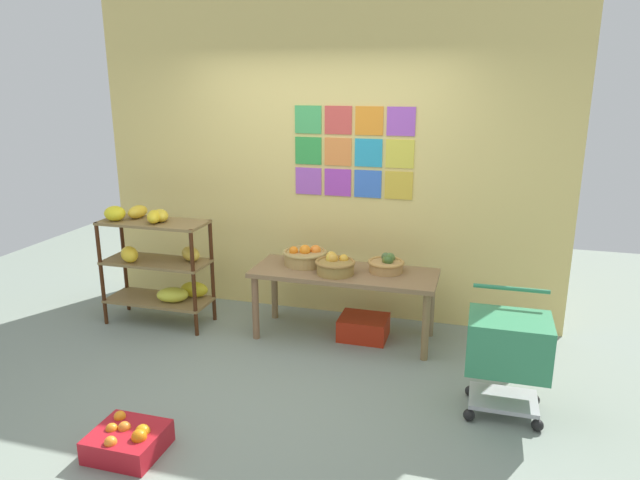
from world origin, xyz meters
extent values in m
plane|color=gray|center=(0.00, 0.00, 0.00)|extent=(9.05, 9.05, 0.00)
cube|color=#E4C970|center=(0.00, 1.55, 1.50)|extent=(4.46, 0.06, 3.00)
cube|color=#42AB59|center=(-0.14, 1.52, 1.87)|extent=(0.25, 0.01, 0.25)
cube|color=#D24740|center=(0.14, 1.52, 1.87)|extent=(0.25, 0.01, 0.25)
cube|color=orange|center=(0.43, 1.52, 1.87)|extent=(0.25, 0.01, 0.25)
cube|color=#9E4DBC|center=(0.71, 1.52, 1.87)|extent=(0.25, 0.01, 0.25)
cube|color=green|center=(-0.14, 1.52, 1.58)|extent=(0.25, 0.01, 0.25)
cube|color=orange|center=(0.14, 1.52, 1.58)|extent=(0.25, 0.01, 0.25)
cube|color=#2799BE|center=(0.43, 1.52, 1.58)|extent=(0.25, 0.01, 0.25)
cube|color=gold|center=(0.71, 1.52, 1.58)|extent=(0.25, 0.01, 0.25)
cube|color=#A151BE|center=(-0.14, 1.52, 1.30)|extent=(0.25, 0.01, 0.25)
cube|color=purple|center=(0.14, 1.52, 1.30)|extent=(0.25, 0.01, 0.25)
cube|color=blue|center=(0.43, 1.52, 1.30)|extent=(0.25, 0.01, 0.25)
cube|color=gold|center=(0.71, 1.52, 1.30)|extent=(0.25, 0.01, 0.25)
cylinder|color=#41200E|center=(-1.88, 0.65, 0.49)|extent=(0.04, 0.04, 0.98)
cylinder|color=#41200E|center=(-0.94, 0.65, 0.49)|extent=(0.04, 0.04, 0.98)
cylinder|color=#41200E|center=(-1.88, 1.01, 0.49)|extent=(0.04, 0.04, 0.98)
cylinder|color=#41200E|center=(-0.94, 1.01, 0.49)|extent=(0.04, 0.04, 0.98)
cube|color=olive|center=(-1.41, 0.83, 0.22)|extent=(0.98, 0.40, 0.03)
ellipsoid|color=gold|center=(-1.11, 0.96, 0.31)|extent=(0.28, 0.16, 0.15)
ellipsoid|color=yellow|center=(-1.24, 0.79, 0.30)|extent=(0.33, 0.25, 0.14)
cube|color=olive|center=(-1.41, 0.83, 0.60)|extent=(0.98, 0.40, 0.02)
ellipsoid|color=gold|center=(-1.10, 0.92, 0.67)|extent=(0.29, 0.27, 0.13)
ellipsoid|color=yellow|center=(-1.61, 0.72, 0.68)|extent=(0.25, 0.23, 0.15)
cube|color=olive|center=(-1.41, 0.83, 0.97)|extent=(0.98, 0.40, 0.02)
ellipsoid|color=yellow|center=(-1.34, 0.84, 1.04)|extent=(0.25, 0.25, 0.11)
ellipsoid|color=yellow|center=(-1.61, 0.91, 1.04)|extent=(0.14, 0.24, 0.12)
ellipsoid|color=yellow|center=(-1.75, 0.76, 1.05)|extent=(0.25, 0.24, 0.13)
ellipsoid|color=yellow|center=(-1.36, 0.77, 1.04)|extent=(0.22, 0.27, 0.11)
cube|color=olive|center=(0.34, 0.98, 0.60)|extent=(1.60, 0.60, 0.04)
cylinder|color=#876042|center=(-0.40, 0.74, 0.29)|extent=(0.06, 0.06, 0.58)
cylinder|color=olive|center=(1.08, 0.74, 0.29)|extent=(0.06, 0.06, 0.58)
cylinder|color=olive|center=(-0.40, 1.22, 0.29)|extent=(0.06, 0.06, 0.58)
cylinder|color=olive|center=(1.08, 1.22, 0.29)|extent=(0.06, 0.06, 0.58)
cylinder|color=#AD8C4E|center=(-0.04, 1.07, 0.68)|extent=(0.37, 0.37, 0.11)
torus|color=#A98D4D|center=(-0.04, 1.07, 0.73)|extent=(0.40, 0.40, 0.03)
sphere|color=orange|center=(-0.14, 1.04, 0.75)|extent=(0.08, 0.08, 0.08)
sphere|color=orange|center=(-0.04, 1.07, 0.75)|extent=(0.10, 0.10, 0.10)
sphere|color=orange|center=(0.04, 1.13, 0.74)|extent=(0.10, 0.10, 0.10)
cylinder|color=#B3854B|center=(0.69, 1.06, 0.66)|extent=(0.29, 0.29, 0.09)
torus|color=#B88743|center=(0.69, 1.06, 0.71)|extent=(0.31, 0.31, 0.03)
sphere|color=#3A5D26|center=(0.71, 1.06, 0.73)|extent=(0.09, 0.09, 0.09)
sphere|color=#466034|center=(0.67, 1.15, 0.73)|extent=(0.08, 0.08, 0.08)
sphere|color=#4B6D34|center=(0.71, 1.15, 0.72)|extent=(0.09, 0.09, 0.09)
sphere|color=#4E5F24|center=(0.69, 1.06, 0.72)|extent=(0.07, 0.07, 0.07)
sphere|color=#4E7036|center=(0.71, 1.06, 0.72)|extent=(0.07, 0.07, 0.07)
cylinder|color=olive|center=(0.28, 0.89, 0.67)|extent=(0.32, 0.32, 0.11)
torus|color=olive|center=(0.28, 0.89, 0.73)|extent=(0.34, 0.34, 0.03)
sphere|color=gold|center=(0.25, 0.94, 0.74)|extent=(0.10, 0.10, 0.10)
sphere|color=gold|center=(0.34, 0.97, 0.73)|extent=(0.08, 0.08, 0.08)
sphere|color=gold|center=(0.23, 0.97, 0.74)|extent=(0.09, 0.09, 0.09)
sphere|color=gold|center=(0.24, 0.94, 0.73)|extent=(0.10, 0.10, 0.10)
cube|color=#AD240F|center=(0.52, 1.01, 0.10)|extent=(0.42, 0.34, 0.20)
cube|color=#AE1722|center=(-0.54, -1.00, 0.07)|extent=(0.42, 0.39, 0.15)
sphere|color=orange|center=(-0.57, -0.97, 0.15)|extent=(0.08, 0.08, 0.08)
sphere|color=orange|center=(-0.43, -1.04, 0.16)|extent=(0.09, 0.09, 0.09)
sphere|color=orange|center=(-0.67, -0.88, 0.16)|extent=(0.07, 0.07, 0.07)
sphere|color=orange|center=(-0.56, -1.13, 0.15)|extent=(0.08, 0.08, 0.08)
sphere|color=orange|center=(-0.64, -1.00, 0.15)|extent=(0.08, 0.08, 0.08)
sphere|color=orange|center=(-0.45, -0.97, 0.15)|extent=(0.09, 0.09, 0.09)
sphere|color=black|center=(1.47, -0.06, 0.04)|extent=(0.08, 0.08, 0.08)
sphere|color=black|center=(1.90, -0.06, 0.04)|extent=(0.08, 0.08, 0.08)
sphere|color=black|center=(1.47, 0.26, 0.04)|extent=(0.08, 0.08, 0.08)
sphere|color=black|center=(1.90, 0.26, 0.04)|extent=(0.08, 0.08, 0.08)
cube|color=#A5A8AD|center=(1.68, 0.10, 0.10)|extent=(0.46, 0.34, 0.03)
cube|color=#318256|center=(1.68, 0.10, 0.52)|extent=(0.54, 0.42, 0.36)
cylinder|color=#318256|center=(1.68, 0.34, 0.83)|extent=(0.51, 0.03, 0.03)
camera|label=1|loc=(1.44, -3.62, 2.22)|focal=32.32mm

